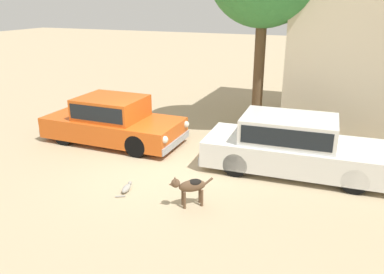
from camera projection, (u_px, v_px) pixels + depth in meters
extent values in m
plane|color=tan|center=(154.00, 167.00, 10.02)|extent=(80.00, 80.00, 0.00)
cube|color=#D15619|center=(114.00, 127.00, 11.68)|extent=(4.13, 1.82, 0.61)
cube|color=#D15619|center=(111.00, 107.00, 11.49)|extent=(1.90, 1.56, 0.63)
cube|color=black|center=(111.00, 107.00, 11.48)|extent=(1.75, 1.58, 0.44)
cube|color=#999BA0|center=(175.00, 142.00, 11.01)|extent=(0.12, 1.77, 0.20)
cube|color=#999BA0|center=(61.00, 125.00, 12.48)|extent=(0.12, 1.77, 0.20)
sphere|color=silver|center=(186.00, 124.00, 11.52)|extent=(0.20, 0.20, 0.20)
sphere|color=silver|center=(165.00, 140.00, 10.26)|extent=(0.20, 0.20, 0.20)
cube|color=red|center=(75.00, 109.00, 13.04)|extent=(0.04, 0.18, 0.18)
cube|color=red|center=(42.00, 122.00, 11.68)|extent=(0.04, 0.18, 0.18)
cylinder|color=black|center=(162.00, 129.00, 11.98)|extent=(0.63, 0.20, 0.63)
cylinder|color=black|center=(136.00, 146.00, 10.58)|extent=(0.63, 0.20, 0.63)
cylinder|color=black|center=(96.00, 120.00, 12.87)|extent=(0.63, 0.20, 0.63)
cylinder|color=black|center=(64.00, 135.00, 11.47)|extent=(0.63, 0.20, 0.63)
cube|color=silver|center=(296.00, 154.00, 9.65)|extent=(4.61, 2.00, 0.64)
cube|color=silver|center=(289.00, 129.00, 9.51)|extent=(2.34, 1.64, 0.62)
cube|color=black|center=(289.00, 128.00, 9.51)|extent=(2.16, 1.66, 0.43)
cube|color=#999BA0|center=(210.00, 150.00, 10.42)|extent=(0.21, 1.75, 0.20)
cube|color=red|center=(218.00, 129.00, 10.98)|extent=(0.05, 0.18, 0.18)
cube|color=red|center=(202.00, 147.00, 9.62)|extent=(0.05, 0.18, 0.18)
cylinder|color=black|center=(352.00, 155.00, 9.98)|extent=(0.62, 0.23, 0.61)
cylinder|color=black|center=(355.00, 181.00, 8.58)|extent=(0.62, 0.23, 0.61)
cylinder|color=black|center=(249.00, 143.00, 10.83)|extent=(0.62, 0.23, 0.61)
cylinder|color=black|center=(236.00, 164.00, 9.43)|extent=(0.62, 0.23, 0.61)
cylinder|color=brown|center=(185.00, 200.00, 7.98)|extent=(0.06, 0.06, 0.37)
cylinder|color=brown|center=(183.00, 197.00, 8.12)|extent=(0.06, 0.06, 0.37)
cylinder|color=brown|center=(202.00, 198.00, 8.08)|extent=(0.06, 0.06, 0.37)
cylinder|color=brown|center=(200.00, 195.00, 8.22)|extent=(0.06, 0.06, 0.37)
ellipsoid|color=brown|center=(192.00, 186.00, 8.01)|extent=(0.58, 0.52, 0.26)
ellipsoid|color=black|center=(194.00, 182.00, 7.99)|extent=(0.37, 0.35, 0.14)
sphere|color=brown|center=(176.00, 183.00, 7.88)|extent=(0.19, 0.19, 0.19)
cone|color=brown|center=(171.00, 184.00, 7.86)|extent=(0.14, 0.14, 0.10)
cone|color=brown|center=(176.00, 181.00, 7.80)|extent=(0.09, 0.09, 0.08)
cone|color=brown|center=(175.00, 178.00, 7.90)|extent=(0.09, 0.09, 0.08)
cylinder|color=brown|center=(209.00, 181.00, 8.08)|extent=(0.18, 0.16, 0.16)
ellipsoid|color=gray|center=(126.00, 188.00, 8.74)|extent=(0.21, 0.41, 0.14)
sphere|color=gray|center=(130.00, 183.00, 8.94)|extent=(0.10, 0.10, 0.10)
cone|color=gray|center=(129.00, 182.00, 8.93)|extent=(0.04, 0.04, 0.04)
cone|color=gray|center=(131.00, 182.00, 8.92)|extent=(0.04, 0.04, 0.04)
cylinder|color=gray|center=(120.00, 196.00, 8.49)|extent=(0.21, 0.14, 0.04)
cylinder|color=brown|center=(258.00, 77.00, 12.06)|extent=(0.33, 0.33, 3.62)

